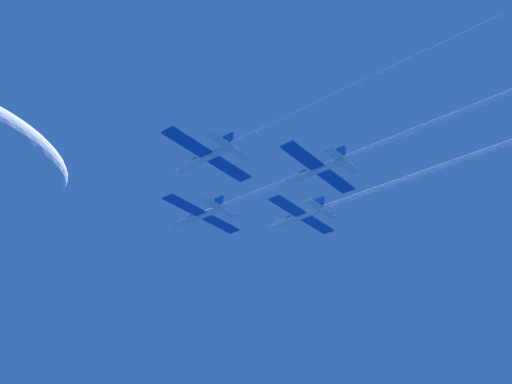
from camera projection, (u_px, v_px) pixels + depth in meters
name	position (u px, v px, depth m)	size (l,w,h in m)	color
jet_lead	(282.00, 184.00, 105.25)	(20.02, 69.11, 3.32)	silver
jet_left_wing	(283.00, 122.00, 90.30)	(20.02, 59.86, 3.32)	silver
jet_right_wing	(377.00, 190.00, 108.77)	(20.02, 62.97, 3.32)	silver
jet_slot	(402.00, 136.00, 92.17)	(20.02, 59.90, 3.32)	silver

